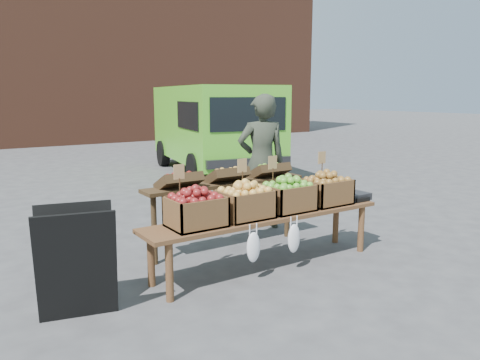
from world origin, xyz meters
TOP-DOWN VIEW (x-y plane):
  - ground at (0.00, 0.00)m, footprint 80.00×80.00m
  - brick_building at (0.00, 15.00)m, footprint 24.00×4.00m
  - delivery_van at (1.96, 5.17)m, footprint 2.83×4.69m
  - vendor at (0.13, 0.79)m, footprint 0.76×0.62m
  - chalkboard_sign at (-2.64, -0.48)m, footprint 0.67×0.47m
  - back_table at (-0.74, 0.28)m, footprint 2.10×0.44m
  - display_bench at (-0.70, -0.44)m, footprint 2.70×0.56m
  - crate_golden_apples at (-1.53, -0.44)m, footprint 0.50×0.40m
  - crate_russet_pears at (-0.98, -0.44)m, footprint 0.50×0.40m
  - crate_red_apples at (-0.43, -0.44)m, footprint 0.50×0.40m
  - crate_green_apples at (0.12, -0.44)m, footprint 0.50×0.40m
  - weighing_scale at (0.55, -0.44)m, footprint 0.34×0.30m

SIDE VIEW (x-z plane):
  - ground at x=0.00m, z-range 0.00..0.00m
  - display_bench at x=-0.70m, z-range 0.00..0.57m
  - chalkboard_sign at x=-2.64m, z-range 0.00..0.92m
  - back_table at x=-0.74m, z-range 0.00..1.04m
  - weighing_scale at x=0.55m, z-range 0.57..0.65m
  - crate_golden_apples at x=-1.53m, z-range 0.57..0.85m
  - crate_russet_pears at x=-0.98m, z-range 0.57..0.85m
  - crate_red_apples at x=-0.43m, z-range 0.57..0.85m
  - crate_green_apples at x=0.12m, z-range 0.57..0.85m
  - vendor at x=0.13m, z-range 0.00..1.79m
  - delivery_van at x=1.96m, z-range 0.00..1.96m
  - brick_building at x=0.00m, z-range 0.00..10.00m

